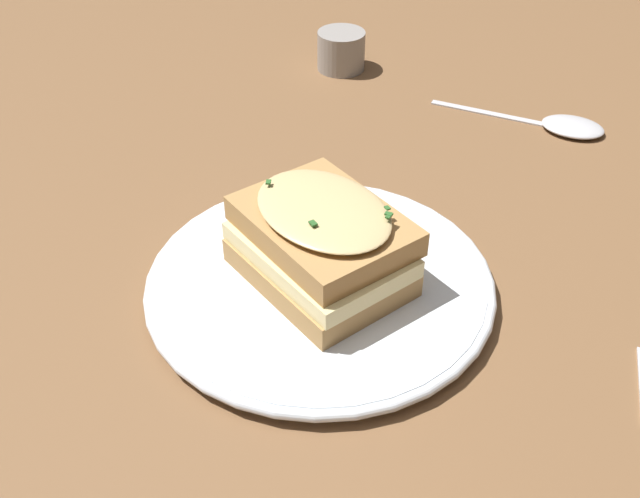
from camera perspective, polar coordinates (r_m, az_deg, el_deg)
name	(u,v)px	position (r m, az deg, el deg)	size (l,w,h in m)	color
ground_plane	(274,312)	(0.56, -3.51, -4.78)	(2.40, 2.40, 0.00)	brown
dinner_plate	(320,283)	(0.57, 0.00, -2.61)	(0.26, 0.26, 0.01)	white
sandwich	(321,243)	(0.54, 0.11, 0.50)	(0.15, 0.16, 0.06)	#B2844C
spoon	(563,125)	(0.81, 18.03, 8.97)	(0.18, 0.06, 0.01)	silver
condiment_pot	(341,51)	(0.89, 1.62, 14.88)	(0.05, 0.05, 0.04)	gray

